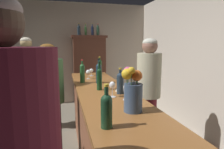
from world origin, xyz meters
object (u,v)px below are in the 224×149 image
wine_bottle_chardonnay (99,72)px  wine_glass_spare (88,73)px  bar_counter (104,130)px  display_bottle_center (92,30)px  wine_bottle_riesling (100,66)px  display_bottle_midright (98,30)px  patron_redhead (50,98)px  wine_glass_front (112,86)px  wine_glass_mid (127,88)px  display_cabinet (90,69)px  wine_bottle_syrah (120,82)px  display_bottle_left (79,30)px  wine_bottle_merlot (107,109)px  wine_bottle_rose (99,78)px  wine_glass_rear (91,71)px  wine_bottle_pinot (82,72)px  cheese_plate (124,91)px  display_bottle_midleft (86,30)px  patron_in_grey (29,80)px  bartender (148,91)px  flower_arrangement (133,90)px

wine_bottle_chardonnay → wine_glass_spare: bearing=106.5°
bar_counter → display_bottle_center: display_bottle_center is taller
wine_bottle_riesling → display_bottle_midright: 1.77m
wine_bottle_chardonnay → patron_redhead: bearing=179.4°
wine_glass_front → display_bottle_midright: bearing=82.6°
wine_glass_mid → patron_redhead: (-0.77, 0.90, -0.29)m
wine_glass_front → patron_redhead: 1.06m
wine_glass_spare → display_cabinet: bearing=82.0°
wine_bottle_riesling → patron_redhead: patron_redhead is taller
display_bottle_midright → display_bottle_center: bearing=-180.0°
wine_bottle_syrah → wine_glass_mid: 0.24m
wine_bottle_chardonnay → display_bottle_center: size_ratio=1.13×
wine_glass_front → display_bottle_left: bearing=91.3°
wine_bottle_syrah → wine_bottle_merlot: (-0.33, -0.82, -0.00)m
wine_bottle_chardonnay → wine_bottle_riesling: bearing=78.6°
wine_bottle_rose → wine_glass_rear: 1.07m
wine_bottle_riesling → display_bottle_left: display_bottle_left is taller
wine_bottle_pinot → wine_bottle_rose: size_ratio=0.97×
wine_glass_front → wine_glass_spare: (-0.11, 1.11, -0.02)m
wine_bottle_syrah → display_cabinet: bearing=88.8°
wine_bottle_pinot → cheese_plate: wine_bottle_pinot is taller
bar_counter → display_bottle_midleft: size_ratio=9.74×
display_cabinet → patron_in_grey: bearing=-134.4°
wine_bottle_chardonnay → wine_glass_mid: bearing=-83.0°
wine_bottle_merlot → wine_glass_rear: bearing=84.6°
wine_bottle_merlot → patron_redhead: bearing=107.0°
wine_glass_rear → display_cabinet: bearing=83.6°
wine_glass_mid → wine_glass_spare: bearing=99.8°
display_bottle_center → display_bottle_left: bearing=180.0°
wine_bottle_chardonnay → wine_bottle_merlot: size_ratio=1.19×
wine_bottle_merlot → wine_glass_rear: wine_bottle_merlot is taller
wine_bottle_syrah → patron_redhead: (-0.78, 0.66, -0.30)m
cheese_plate → bar_counter: bearing=149.1°
wine_bottle_syrah → wine_bottle_rose: bearing=129.1°
display_cabinet → bartender: (0.48, -2.59, -0.01)m
wine_glass_front → display_bottle_midleft: size_ratio=0.55×
wine_bottle_riesling → wine_glass_rear: size_ratio=2.57×
display_bottle_left → display_bottle_midright: display_bottle_left is taller
wine_glass_mid → cheese_plate: 0.37m
wine_bottle_syrah → display_bottle_left: 3.13m
display_cabinet → wine_glass_front: bearing=-93.3°
patron_redhead → bartender: 1.34m
wine_bottle_rose → display_bottle_center: display_bottle_center is taller
wine_bottle_merlot → display_bottle_midright: 3.97m
wine_glass_spare → patron_in_grey: 1.24m
display_cabinet → wine_bottle_rose: size_ratio=5.31×
wine_bottle_syrah → cheese_plate: bearing=53.4°
wine_bottle_syrah → wine_bottle_chardonnay: wine_bottle_chardonnay is taller
wine_bottle_pinot → display_bottle_midleft: size_ratio=1.11×
wine_bottle_rose → flower_arrangement: (0.12, -0.80, 0.03)m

